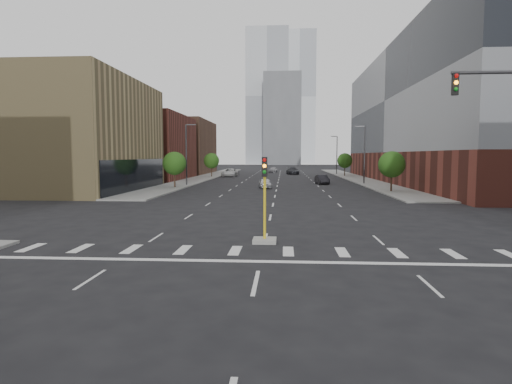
# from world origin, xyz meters

# --- Properties ---
(ground) EXTENTS (400.00, 400.00, 0.00)m
(ground) POSITION_xyz_m (0.00, 0.00, 0.00)
(ground) COLOR black
(ground) RESTS_ON ground
(sidewalk_left_far) EXTENTS (5.00, 92.00, 0.15)m
(sidewalk_left_far) POSITION_xyz_m (-15.00, 74.00, 0.07)
(sidewalk_left_far) COLOR gray
(sidewalk_left_far) RESTS_ON ground
(sidewalk_right_far) EXTENTS (5.00, 92.00, 0.15)m
(sidewalk_right_far) POSITION_xyz_m (15.00, 74.00, 0.07)
(sidewalk_right_far) COLOR gray
(sidewalk_right_far) RESTS_ON ground
(building_left_mid) EXTENTS (20.00, 24.00, 14.00)m
(building_left_mid) POSITION_xyz_m (-27.50, 40.00, 7.00)
(building_left_mid) COLOR tan
(building_left_mid) RESTS_ON ground
(building_left_far_a) EXTENTS (20.00, 22.00, 12.00)m
(building_left_far_a) POSITION_xyz_m (-27.50, 66.00, 6.00)
(building_left_far_a) COLOR brown
(building_left_far_a) RESTS_ON ground
(building_left_far_b) EXTENTS (20.00, 24.00, 13.00)m
(building_left_far_b) POSITION_xyz_m (-27.50, 92.00, 6.50)
(building_left_far_b) COLOR brown
(building_left_far_b) RESTS_ON ground
(building_right_main) EXTENTS (24.00, 70.00, 22.00)m
(building_right_main) POSITION_xyz_m (29.50, 60.00, 11.00)
(building_right_main) COLOR brown
(building_right_main) RESTS_ON ground
(tower_left) EXTENTS (22.00, 22.00, 70.00)m
(tower_left) POSITION_xyz_m (-8.00, 220.00, 35.00)
(tower_left) COLOR #B2B7BC
(tower_left) RESTS_ON ground
(tower_right) EXTENTS (20.00, 20.00, 80.00)m
(tower_right) POSITION_xyz_m (10.00, 260.00, 40.00)
(tower_right) COLOR #B2B7BC
(tower_right) RESTS_ON ground
(tower_mid) EXTENTS (18.00, 18.00, 44.00)m
(tower_mid) POSITION_xyz_m (0.00, 200.00, 22.00)
(tower_mid) COLOR slate
(tower_mid) RESTS_ON ground
(median_traffic_signal) EXTENTS (1.20, 1.20, 4.40)m
(median_traffic_signal) POSITION_xyz_m (0.00, 8.97, 0.97)
(median_traffic_signal) COLOR #999993
(median_traffic_signal) RESTS_ON ground
(streetlight_right_a) EXTENTS (1.60, 0.22, 9.07)m
(streetlight_right_a) POSITION_xyz_m (13.41, 55.00, 5.01)
(streetlight_right_a) COLOR #2D2D30
(streetlight_right_a) RESTS_ON ground
(streetlight_right_b) EXTENTS (1.60, 0.22, 9.07)m
(streetlight_right_b) POSITION_xyz_m (13.41, 90.00, 5.01)
(streetlight_right_b) COLOR #2D2D30
(streetlight_right_b) RESTS_ON ground
(streetlight_left) EXTENTS (1.60, 0.22, 9.07)m
(streetlight_left) POSITION_xyz_m (-13.41, 50.00, 5.01)
(streetlight_left) COLOR #2D2D30
(streetlight_left) RESTS_ON ground
(tree_left_near) EXTENTS (3.20, 3.20, 4.85)m
(tree_left_near) POSITION_xyz_m (-14.00, 45.00, 3.39)
(tree_left_near) COLOR #382619
(tree_left_near) RESTS_ON ground
(tree_left_far) EXTENTS (3.20, 3.20, 4.85)m
(tree_left_far) POSITION_xyz_m (-14.00, 75.00, 3.39)
(tree_left_far) COLOR #382619
(tree_left_far) RESTS_ON ground
(tree_right_near) EXTENTS (3.20, 3.20, 4.85)m
(tree_right_near) POSITION_xyz_m (14.00, 40.00, 3.39)
(tree_right_near) COLOR #382619
(tree_right_near) RESTS_ON ground
(tree_right_far) EXTENTS (3.20, 3.20, 4.85)m
(tree_right_far) POSITION_xyz_m (14.00, 80.00, 3.39)
(tree_right_far) COLOR #382619
(tree_right_far) RESTS_ON ground
(car_near_left) EXTENTS (2.12, 4.19, 1.37)m
(car_near_left) POSITION_xyz_m (-1.60, 45.83, 0.68)
(car_near_left) COLOR silver
(car_near_left) RESTS_ON ground
(car_mid_right) EXTENTS (2.14, 4.65, 1.48)m
(car_mid_right) POSITION_xyz_m (6.95, 54.80, 0.74)
(car_mid_right) COLOR black
(car_mid_right) RESTS_ON ground
(car_far_left) EXTENTS (3.15, 6.34, 1.72)m
(car_far_left) POSITION_xyz_m (-10.50, 77.61, 0.86)
(car_far_left) COLOR silver
(car_far_left) RESTS_ON ground
(car_deep_right) EXTENTS (3.24, 6.16, 1.70)m
(car_deep_right) POSITION_xyz_m (3.03, 89.49, 0.85)
(car_deep_right) COLOR #212227
(car_deep_right) RESTS_ON ground
(car_distant) EXTENTS (2.45, 4.58, 1.48)m
(car_distant) POSITION_xyz_m (-1.89, 99.98, 0.74)
(car_distant) COLOR #A4A4A8
(car_distant) RESTS_ON ground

